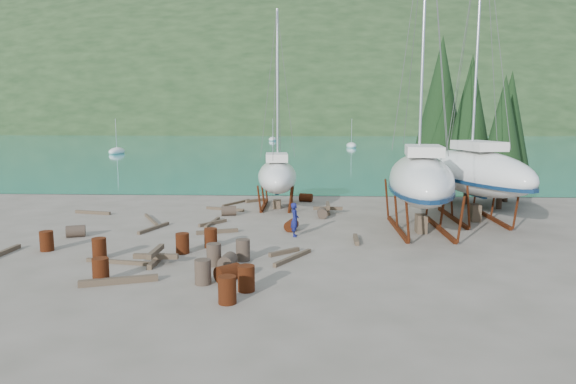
{
  "coord_description": "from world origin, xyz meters",
  "views": [
    {
      "loc": [
        1.88,
        -23.07,
        5.78
      ],
      "look_at": [
        0.73,
        3.0,
        2.03
      ],
      "focal_mm": 32.0,
      "sensor_mm": 36.0,
      "label": 1
    }
  ],
  "objects_px": {
    "large_sailboat_near": "(421,178)",
    "small_sailboat_shore": "(277,176)",
    "worker": "(295,220)",
    "large_sailboat_far": "(474,171)"
  },
  "relations": [
    {
      "from": "large_sailboat_far",
      "to": "small_sailboat_shore",
      "type": "height_order",
      "value": "large_sailboat_far"
    },
    {
      "from": "small_sailboat_shore",
      "to": "worker",
      "type": "xyz_separation_m",
      "value": [
        1.41,
        -8.42,
        -1.24
      ]
    },
    {
      "from": "large_sailboat_near",
      "to": "small_sailboat_shore",
      "type": "height_order",
      "value": "large_sailboat_near"
    },
    {
      "from": "small_sailboat_shore",
      "to": "worker",
      "type": "distance_m",
      "value": 8.62
    },
    {
      "from": "large_sailboat_near",
      "to": "small_sailboat_shore",
      "type": "relative_size",
      "value": 1.34
    },
    {
      "from": "large_sailboat_far",
      "to": "small_sailboat_shore",
      "type": "relative_size",
      "value": 1.35
    },
    {
      "from": "large_sailboat_far",
      "to": "worker",
      "type": "bearing_deg",
      "value": -166.93
    },
    {
      "from": "large_sailboat_near",
      "to": "worker",
      "type": "relative_size",
      "value": 10.07
    },
    {
      "from": "small_sailboat_shore",
      "to": "large_sailboat_far",
      "type": "bearing_deg",
      "value": -22.02
    },
    {
      "from": "large_sailboat_far",
      "to": "worker",
      "type": "xyz_separation_m",
      "value": [
        -10.08,
        -4.76,
        -1.96
      ]
    }
  ]
}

